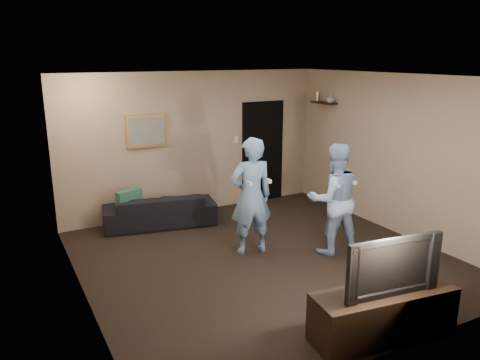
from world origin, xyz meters
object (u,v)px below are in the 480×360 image
wii_player_right (334,199)px  tv_console (383,315)px  sofa (160,210)px  television (387,263)px  wii_player_left (251,196)px

wii_player_right → tv_console: bearing=-115.2°
sofa → wii_player_right: size_ratio=1.15×
television → wii_player_left: size_ratio=0.62×
tv_console → wii_player_right: 2.26m
tv_console → wii_player_right: bearing=72.5°
wii_player_left → wii_player_right: wii_player_left is taller
sofa → television: size_ratio=1.75×
wii_player_right → sofa: bearing=129.0°
television → sofa: bearing=110.2°
sofa → wii_player_left: 2.04m
tv_console → wii_player_left: (-0.14, 2.55, 0.63)m
tv_console → wii_player_right: size_ratio=0.93×
tv_console → wii_player_right: wii_player_right is taller
television → wii_player_left: (-0.14, 2.55, 0.04)m
sofa → television: television is taller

